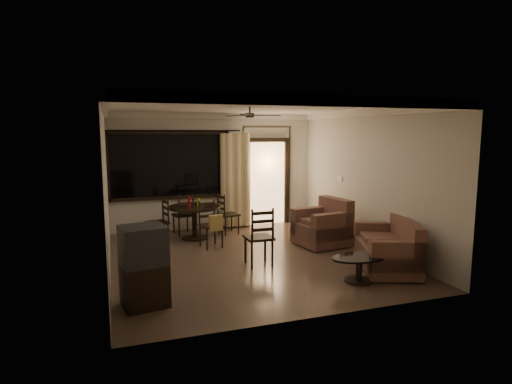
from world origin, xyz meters
name	(u,v)px	position (x,y,z in m)	size (l,w,h in m)	color
ground	(250,258)	(0.00, 0.00, 0.00)	(5.50, 5.50, 0.00)	#7F6651
room_shell	(251,155)	(0.59, 1.77, 1.83)	(5.50, 6.70, 5.50)	beige
dining_table	(194,213)	(-0.70, 1.81, 0.57)	(1.16, 1.16, 0.95)	black
dining_chair_west	(158,230)	(-1.52, 1.63, 0.28)	(0.50, 0.50, 0.95)	black
dining_chair_east	(228,222)	(0.11, 1.99, 0.28)	(0.50, 0.50, 0.95)	black
dining_chair_south	(211,233)	(-0.52, 0.97, 0.31)	(0.50, 0.54, 0.95)	black
dining_chair_north	(184,222)	(-0.87, 2.29, 0.28)	(0.50, 0.50, 0.95)	black
tv_cabinet	(144,266)	(-2.05, -1.65, 0.56)	(0.67, 0.62, 1.11)	black
sofa	(390,249)	(2.11, -1.36, 0.34)	(1.36, 1.78, 0.84)	#462920
armchair	(324,226)	(1.75, 0.39, 0.39)	(1.08, 1.08, 0.95)	#462920
coffee_table	(359,265)	(1.24, -1.77, 0.27)	(0.93, 0.56, 0.41)	black
side_chair	(259,248)	(0.01, -0.47, 0.31)	(0.47, 0.47, 1.05)	black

